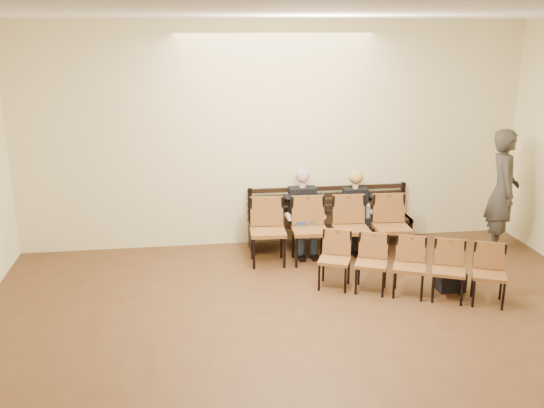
{
  "coord_description": "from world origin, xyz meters",
  "views": [
    {
      "loc": [
        -1.41,
        -4.29,
        3.39
      ],
      "look_at": [
        -0.18,
        4.05,
        0.92
      ],
      "focal_mm": 40.0,
      "sensor_mm": 36.0,
      "label": 1
    }
  ],
  "objects": [
    {
      "name": "room_walls",
      "position": [
        0.0,
        0.79,
        2.54
      ],
      "size": [
        8.02,
        10.01,
        3.51
      ],
      "color": "beige",
      "rests_on": "ground"
    },
    {
      "name": "bench",
      "position": [
        0.84,
        4.65,
        0.23
      ],
      "size": [
        2.6,
        0.9,
        0.45
      ],
      "primitive_type": "cube",
      "color": "black",
      "rests_on": "ground"
    },
    {
      "name": "seated_man",
      "position": [
        0.38,
        4.53,
        0.62
      ],
      "size": [
        0.51,
        0.71,
        1.24
      ],
      "primitive_type": null,
      "color": "black",
      "rests_on": "ground"
    },
    {
      "name": "seated_woman",
      "position": [
        1.23,
        4.53,
        0.54
      ],
      "size": [
        0.47,
        0.65,
        1.09
      ],
      "primitive_type": null,
      "color": "black",
      "rests_on": "ground"
    },
    {
      "name": "laptop",
      "position": [
        0.4,
        4.37,
        0.57
      ],
      "size": [
        0.36,
        0.31,
        0.23
      ],
      "primitive_type": "cube",
      "rotation": [
        0.0,
        0.0,
        -0.22
      ],
      "color": "silver",
      "rests_on": "bench"
    },
    {
      "name": "water_bottle",
      "position": [
        1.34,
        4.28,
        0.56
      ],
      "size": [
        0.07,
        0.07,
        0.22
      ],
      "primitive_type": "cylinder",
      "rotation": [
        0.0,
        0.0,
        -0.04
      ],
      "color": "silver",
      "rests_on": "bench"
    },
    {
      "name": "bag",
      "position": [
        2.04,
        2.74,
        0.13
      ],
      "size": [
        0.35,
        0.25,
        0.26
      ],
      "primitive_type": "cube",
      "rotation": [
        0.0,
        0.0,
        0.02
      ],
      "color": "black",
      "rests_on": "ground"
    },
    {
      "name": "passerby",
      "position": [
        3.39,
        4.05,
        1.11
      ],
      "size": [
        0.76,
        0.94,
        2.22
      ],
      "primitive_type": "imported",
      "rotation": [
        0.0,
        0.0,
        1.25
      ],
      "color": "#36322C",
      "rests_on": "ground"
    },
    {
      "name": "chair_row_front",
      "position": [
        0.69,
        4.0,
        0.49
      ],
      "size": [
        2.4,
        0.65,
        0.98
      ],
      "primitive_type": "cube",
      "rotation": [
        0.0,
        0.0,
        -0.05
      ],
      "color": "brown",
      "rests_on": "ground"
    },
    {
      "name": "chair_row_back",
      "position": [
        1.42,
        2.68,
        0.39
      ],
      "size": [
        2.34,
        1.32,
        0.77
      ],
      "primitive_type": "cube",
      "rotation": [
        0.0,
        0.0,
        -0.4
      ],
      "color": "brown",
      "rests_on": "ground"
    }
  ]
}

